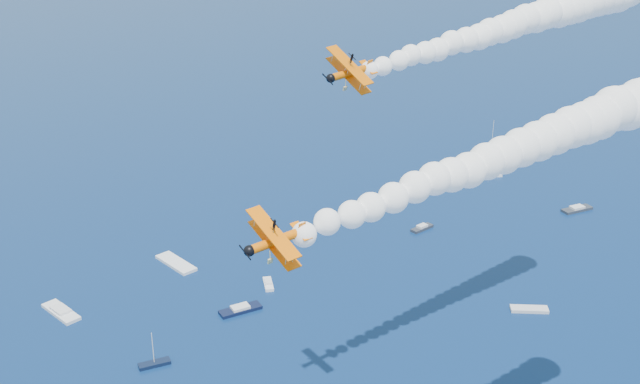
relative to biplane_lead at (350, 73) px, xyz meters
name	(u,v)px	position (x,y,z in m)	size (l,w,h in m)	color
biplane_lead	(350,73)	(0.00, 0.00, 0.00)	(7.33, 8.22, 4.95)	#E86504
biplane_trail	(276,241)	(-23.25, -28.99, -5.96)	(6.44, 7.22, 4.35)	#FF6D05
smoke_trail_lead	(514,24)	(31.05, 5.87, 2.42)	(62.58, 17.00, 11.21)	white
smoke_trail_trail	(522,147)	(8.03, -24.55, -3.54)	(63.00, 14.42, 11.21)	white
spectator_boats	(127,288)	(-18.35, 66.08, -61.31)	(217.35, 167.22, 0.70)	white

